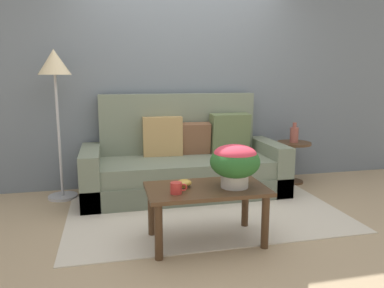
# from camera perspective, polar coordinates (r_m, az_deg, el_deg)

# --- Properties ---
(ground_plane) EXTENTS (14.00, 14.00, 0.00)m
(ground_plane) POSITION_cam_1_polar(r_m,az_deg,el_deg) (3.63, 2.72, -11.43)
(ground_plane) COLOR tan
(wall_back) EXTENTS (6.40, 0.12, 2.92)m
(wall_back) POSITION_cam_1_polar(r_m,az_deg,el_deg) (4.67, -1.66, 11.74)
(wall_back) COLOR slate
(wall_back) RESTS_ON ground
(area_rug) EXTENTS (2.68, 1.63, 0.01)m
(area_rug) POSITION_cam_1_polar(r_m,az_deg,el_deg) (3.77, 2.05, -10.49)
(area_rug) COLOR beige
(area_rug) RESTS_ON ground
(couch) EXTENTS (2.28, 0.90, 1.14)m
(couch) POSITION_cam_1_polar(r_m,az_deg,el_deg) (4.32, -1.18, -3.07)
(couch) COLOR #626B59
(couch) RESTS_ON ground
(coffee_table) EXTENTS (0.97, 0.56, 0.47)m
(coffee_table) POSITION_cam_1_polar(r_m,az_deg,el_deg) (3.04, 2.23, -8.17)
(coffee_table) COLOR #442D1B
(coffee_table) RESTS_ON ground
(side_table) EXTENTS (0.43, 0.43, 0.53)m
(side_table) POSITION_cam_1_polar(r_m,az_deg,el_deg) (4.88, 15.34, -1.61)
(side_table) COLOR #4C331E
(side_table) RESTS_ON ground
(floor_lamp) EXTENTS (0.34, 0.34, 1.63)m
(floor_lamp) POSITION_cam_1_polar(r_m,az_deg,el_deg) (4.25, -20.36, 9.68)
(floor_lamp) COLOR #B2B2B7
(floor_lamp) RESTS_ON ground
(potted_plant) EXTENTS (0.40, 0.40, 0.35)m
(potted_plant) POSITION_cam_1_polar(r_m,az_deg,el_deg) (2.98, 6.64, -2.67)
(potted_plant) COLOR #B7B2A8
(potted_plant) RESTS_ON coffee_table
(coffee_mug) EXTENTS (0.13, 0.09, 0.09)m
(coffee_mug) POSITION_cam_1_polar(r_m,az_deg,el_deg) (2.84, -2.40, -6.79)
(coffee_mug) COLOR red
(coffee_mug) RESTS_ON coffee_table
(snack_bowl) EXTENTS (0.12, 0.12, 0.06)m
(snack_bowl) POSITION_cam_1_polar(r_m,az_deg,el_deg) (3.00, -1.19, -6.02)
(snack_bowl) COLOR gold
(snack_bowl) RESTS_ON coffee_table
(table_vase) EXTENTS (0.11, 0.11, 0.25)m
(table_vase) POSITION_cam_1_polar(r_m,az_deg,el_deg) (4.83, 15.48, 1.46)
(table_vase) COLOR #934C42
(table_vase) RESTS_ON side_table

